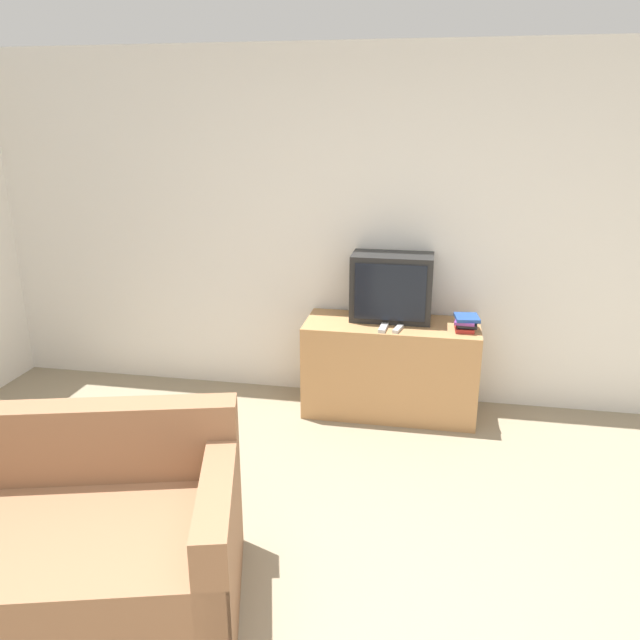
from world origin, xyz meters
name	(u,v)px	position (x,y,z in m)	size (l,w,h in m)	color
wall_back	(379,231)	(0.00, 3.03, 1.30)	(9.00, 0.06, 2.60)	white
tv_stand	(390,368)	(0.14, 2.72, 0.35)	(1.25, 0.51, 0.69)	tan
television	(392,287)	(0.13, 2.82, 0.93)	(0.58, 0.32, 0.48)	black
couch	(30,555)	(-1.24, 0.44, 0.30)	(1.97, 1.33, 0.85)	#8C6042
book_stack	(466,322)	(0.66, 2.67, 0.75)	(0.18, 0.22, 0.10)	#B72D28
remote_on_stand	(383,328)	(0.09, 2.57, 0.70)	(0.06, 0.17, 0.02)	#B7B7B7
remote_secondary	(398,329)	(0.20, 2.57, 0.70)	(0.07, 0.15, 0.02)	#B7B7B7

